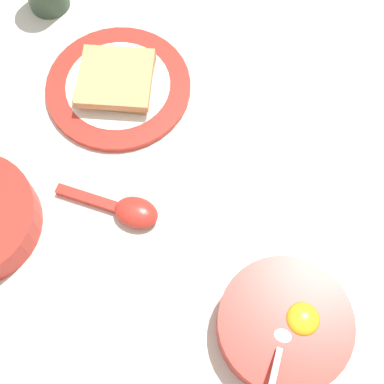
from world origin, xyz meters
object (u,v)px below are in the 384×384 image
Objects in this scene: egg_bowl at (284,325)px; soup_spoon at (127,210)px; toast_plate at (118,87)px; toast_sandwich at (115,79)px.

soup_spoon is (-0.24, 0.09, -0.01)m from egg_bowl.
toast_plate is at bearing 114.81° from soup_spoon.
toast_plate is 0.20m from soup_spoon.
toast_plate is at bearing 139.97° from egg_bowl.
soup_spoon is at bearing 160.04° from egg_bowl.
toast_sandwich reaches higher than toast_plate.
toast_sandwich is at bearing 115.33° from soup_spoon.
toast_sandwich is (-0.32, 0.27, 0.00)m from egg_bowl.
toast_sandwich is (-0.00, 0.00, 0.02)m from toast_plate.
soup_spoon is at bearing -65.19° from toast_plate.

